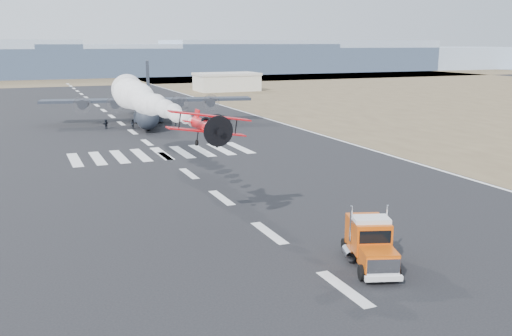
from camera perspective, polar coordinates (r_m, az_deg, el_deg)
ground at (r=38.12m, az=8.82°, el=-11.83°), size 500.00×500.00×0.00m
scrub_far at (r=260.59m, az=-18.78°, el=8.33°), size 500.00×80.00×0.00m
runway_markings at (r=92.68m, az=-10.85°, el=2.52°), size 60.00×260.00×0.01m
ridge_seg_d at (r=290.20m, az=-19.33°, el=9.93°), size 150.00×50.00×13.00m
ridge_seg_e at (r=301.39m, az=-6.72°, el=10.79°), size 150.00×50.00×15.00m
ridge_seg_f at (r=325.42m, az=4.55°, el=11.12°), size 150.00×50.00×17.00m
ridge_seg_g at (r=359.81m, az=13.96°, el=10.60°), size 150.00×50.00×13.00m
hangar_right at (r=191.13m, az=-2.95°, el=8.62°), size 20.50×12.50×5.90m
semi_truck at (r=41.50m, az=11.32°, el=-7.24°), size 4.70×8.18×3.61m
aerobatic_biplane at (r=46.05m, az=-4.93°, el=4.23°), size 6.71×6.03×3.05m
smoke_trail at (r=72.79m, az=-11.97°, el=7.20°), size 4.25×33.91×4.25m
transport_aircraft at (r=117.09m, az=-10.73°, el=6.05°), size 40.60×33.22×11.79m
support_vehicle at (r=117.52m, az=-3.71°, el=5.09°), size 4.64×2.17×1.28m
crew_a at (r=109.27m, az=-10.36°, el=4.47°), size 0.78×0.73×1.70m
crew_b at (r=113.20m, az=-9.79°, el=4.75°), size 0.93×0.90×1.66m
crew_c at (r=116.06m, az=-6.86°, el=5.02°), size 0.97×1.15×1.63m
crew_d at (r=110.35m, az=-8.04°, el=4.63°), size 1.04×1.10×1.72m
crew_e at (r=116.55m, az=-5.20°, el=5.07°), size 0.80×0.90×1.57m
crew_f at (r=109.17m, az=-14.78°, el=4.28°), size 1.52×1.58×1.79m
crew_g at (r=112.16m, az=-10.11°, el=4.64°), size 0.73×0.69×1.57m
crew_h at (r=107.98m, az=-12.22°, el=4.32°), size 0.99×1.01×1.81m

